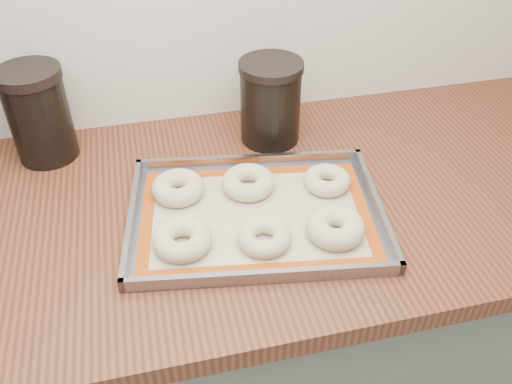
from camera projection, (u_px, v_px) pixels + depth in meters
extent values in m
cube|color=#5F6A5E|center=(166.00, 360.00, 1.30)|extent=(3.00, 0.65, 0.86)
cube|color=brown|center=(142.00, 221.00, 1.02)|extent=(3.06, 0.68, 0.04)
cube|color=gray|center=(256.00, 216.00, 1.00)|extent=(0.50, 0.40, 0.00)
cube|color=gray|center=(250.00, 161.00, 1.11)|extent=(0.46, 0.08, 0.02)
cube|color=gray|center=(264.00, 277.00, 0.87)|extent=(0.46, 0.08, 0.02)
cube|color=gray|center=(132.00, 218.00, 0.97)|extent=(0.06, 0.33, 0.02)
cube|color=gray|center=(377.00, 205.00, 1.00)|extent=(0.06, 0.33, 0.02)
cube|color=#C6B793|center=(256.00, 215.00, 1.00)|extent=(0.46, 0.35, 0.00)
cube|color=#AE3F0B|center=(251.00, 171.00, 1.10)|extent=(0.42, 0.09, 0.00)
cube|color=#AE3F0B|center=(263.00, 268.00, 0.89)|extent=(0.42, 0.09, 0.00)
cube|color=#AE3F0B|center=(147.00, 221.00, 0.98)|extent=(0.06, 0.25, 0.00)
cube|color=#AE3F0B|center=(362.00, 209.00, 1.01)|extent=(0.06, 0.25, 0.00)
torus|color=beige|center=(182.00, 239.00, 0.92)|extent=(0.11, 0.11, 0.04)
torus|color=beige|center=(264.00, 237.00, 0.93)|extent=(0.11, 0.11, 0.03)
torus|color=beige|center=(335.00, 227.00, 0.94)|extent=(0.13, 0.13, 0.04)
torus|color=beige|center=(178.00, 188.00, 1.03)|extent=(0.12, 0.12, 0.04)
torus|color=beige|center=(248.00, 182.00, 1.04)|extent=(0.11, 0.11, 0.04)
torus|color=beige|center=(327.00, 180.00, 1.05)|extent=(0.12, 0.12, 0.03)
cylinder|color=black|center=(40.00, 119.00, 1.10)|extent=(0.12, 0.12, 0.18)
cylinder|color=black|center=(27.00, 74.00, 1.04)|extent=(0.13, 0.13, 0.02)
cylinder|color=black|center=(270.00, 105.00, 1.15)|extent=(0.13, 0.13, 0.16)
cylinder|color=black|center=(271.00, 66.00, 1.10)|extent=(0.13, 0.13, 0.02)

